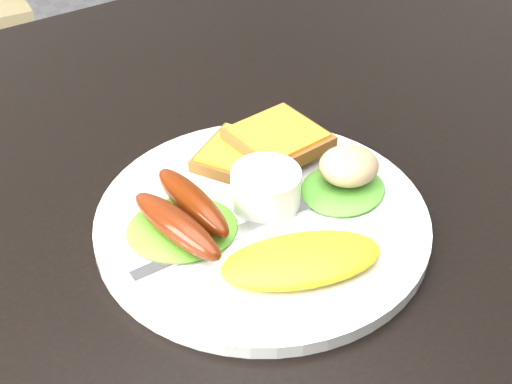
% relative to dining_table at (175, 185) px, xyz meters
% --- Properties ---
extents(dining_table, '(1.20, 0.80, 0.04)m').
position_rel_dining_table_xyz_m(dining_table, '(0.00, 0.00, 0.00)').
color(dining_table, black).
rests_on(dining_table, ground).
extents(plate, '(0.30, 0.30, 0.01)m').
position_rel_dining_table_xyz_m(plate, '(0.03, -0.12, 0.03)').
color(plate, white).
rests_on(plate, dining_table).
extents(lettuce_left, '(0.12, 0.12, 0.01)m').
position_rel_dining_table_xyz_m(lettuce_left, '(-0.04, -0.10, 0.04)').
color(lettuce_left, green).
rests_on(lettuce_left, plate).
extents(lettuce_right, '(0.10, 0.09, 0.01)m').
position_rel_dining_table_xyz_m(lettuce_right, '(0.11, -0.13, 0.04)').
color(lettuce_right, '#49862B').
rests_on(lettuce_right, plate).
extents(omelette, '(0.15, 0.10, 0.02)m').
position_rel_dining_table_xyz_m(omelette, '(0.02, -0.19, 0.04)').
color(omelette, yellow).
rests_on(omelette, plate).
extents(sausage_a, '(0.04, 0.11, 0.03)m').
position_rel_dining_table_xyz_m(sausage_a, '(-0.05, -0.11, 0.05)').
color(sausage_a, '#5F1401').
rests_on(sausage_a, lettuce_left).
extents(sausage_b, '(0.03, 0.11, 0.03)m').
position_rel_dining_table_xyz_m(sausage_b, '(-0.03, -0.09, 0.05)').
color(sausage_b, '#5B2909').
rests_on(sausage_b, lettuce_left).
extents(ramekin, '(0.06, 0.06, 0.04)m').
position_rel_dining_table_xyz_m(ramekin, '(0.04, -0.11, 0.05)').
color(ramekin, white).
rests_on(ramekin, plate).
extents(toast_a, '(0.10, 0.10, 0.01)m').
position_rel_dining_table_xyz_m(toast_a, '(0.05, -0.04, 0.04)').
color(toast_a, brown).
rests_on(toast_a, plate).
extents(toast_b, '(0.09, 0.09, 0.01)m').
position_rel_dining_table_xyz_m(toast_b, '(0.09, -0.05, 0.05)').
color(toast_b, brown).
rests_on(toast_b, toast_a).
extents(potato_salad, '(0.06, 0.06, 0.03)m').
position_rel_dining_table_xyz_m(potato_salad, '(0.11, -0.13, 0.06)').
color(potato_salad, '#C6BB8D').
rests_on(potato_salad, lettuce_right).
extents(fork, '(0.15, 0.01, 0.00)m').
position_rel_dining_table_xyz_m(fork, '(-0.03, -0.13, 0.03)').
color(fork, '#ADAFB7').
rests_on(fork, plate).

